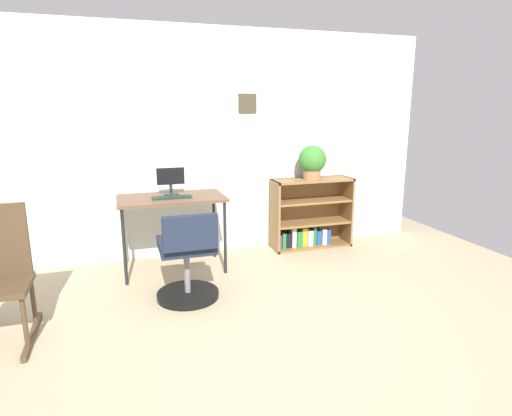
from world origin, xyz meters
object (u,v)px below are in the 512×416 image
object	(u,v)px
desk	(172,203)
monitor	(171,180)
keyboard	(172,197)
potted_plant_on_shelf	(312,161)
office_chair	(188,261)
bookshelf_low	(309,216)

from	to	relation	value
desk	monitor	xyz separation A→B (m)	(0.01, 0.10, 0.21)
keyboard	potted_plant_on_shelf	bearing A→B (deg)	10.85
desk	monitor	bearing A→B (deg)	82.78
monitor	office_chair	world-z (taller)	monitor
monitor	desk	bearing A→B (deg)	-97.22
keyboard	office_chair	size ratio (longest dim) A/B	0.47
desk	keyboard	world-z (taller)	keyboard
desk	potted_plant_on_shelf	distance (m)	1.62
potted_plant_on_shelf	monitor	bearing A→B (deg)	-175.44
office_chair	monitor	bearing A→B (deg)	90.83
bookshelf_low	potted_plant_on_shelf	distance (m)	0.65
monitor	potted_plant_on_shelf	world-z (taller)	potted_plant_on_shelf
monitor	office_chair	distance (m)	0.99
desk	potted_plant_on_shelf	size ratio (longest dim) A/B	2.67
monitor	keyboard	bearing A→B (deg)	-95.01
office_chair	potted_plant_on_shelf	bearing A→B (deg)	31.75
desk	office_chair	xyz separation A→B (m)	(0.02, -0.73, -0.33)
keyboard	bookshelf_low	size ratio (longest dim) A/B	0.40
desk	keyboard	distance (m)	0.11
office_chair	keyboard	bearing A→B (deg)	92.41
keyboard	office_chair	xyz separation A→B (m)	(0.03, -0.66, -0.41)
monitor	office_chair	xyz separation A→B (m)	(0.01, -0.83, -0.54)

